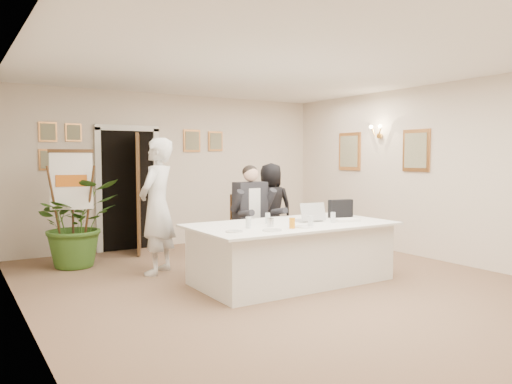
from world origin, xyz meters
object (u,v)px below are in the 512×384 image
(laptop, at_px, (307,211))
(steel_jug, at_px, (270,223))
(paper_stack, at_px, (346,220))
(seated_man, at_px, (252,215))
(flip_chart, at_px, (73,214))
(conference_table, at_px, (291,252))
(standing_man, at_px, (157,206))
(standing_woman, at_px, (271,207))
(oj_glass, at_px, (292,223))
(laptop_bag, at_px, (341,209))
(potted_palm, at_px, (76,223))

(laptop, xyz_separation_m, steel_jug, (-0.74, -0.22, -0.08))
(laptop, height_order, paper_stack, laptop)
(seated_man, bearing_deg, flip_chart, 163.99)
(paper_stack, bearing_deg, conference_table, 163.70)
(standing_man, height_order, laptop, standing_man)
(conference_table, relative_size, laptop, 7.08)
(conference_table, relative_size, standing_woman, 1.73)
(standing_woman, height_order, steel_jug, standing_woman)
(standing_woman, distance_m, laptop, 1.99)
(oj_glass, relative_size, steel_jug, 1.18)
(laptop_bag, distance_m, paper_stack, 0.43)
(conference_table, distance_m, oj_glass, 0.65)
(standing_man, xyz_separation_m, laptop, (1.64, -1.30, -0.04))
(laptop, bearing_deg, seated_man, 110.95)
(paper_stack, height_order, oj_glass, oj_glass)
(laptop_bag, bearing_deg, flip_chart, 150.90)
(steel_jug, bearing_deg, conference_table, 18.28)
(seated_man, relative_size, oj_glass, 11.84)
(paper_stack, xyz_separation_m, oj_glass, (-1.03, -0.17, 0.05))
(paper_stack, xyz_separation_m, steel_jug, (-1.18, 0.08, 0.04))
(potted_palm, bearing_deg, standing_woman, -8.98)
(conference_table, bearing_deg, laptop, 13.53)
(standing_woman, distance_m, potted_palm, 3.20)
(potted_palm, bearing_deg, paper_stack, -42.10)
(seated_man, bearing_deg, paper_stack, -49.84)
(standing_man, distance_m, steel_jug, 1.77)
(paper_stack, bearing_deg, seated_man, 116.86)
(standing_man, distance_m, oj_glass, 2.06)
(oj_glass, bearing_deg, seated_man, 76.88)
(conference_table, bearing_deg, seated_man, 86.09)
(laptop_bag, height_order, oj_glass, laptop_bag)
(conference_table, distance_m, seated_man, 1.18)
(paper_stack, relative_size, steel_jug, 2.99)
(paper_stack, relative_size, oj_glass, 2.53)
(flip_chart, distance_m, standing_man, 1.41)
(potted_palm, distance_m, oj_glass, 3.43)
(standing_woman, relative_size, laptop, 4.10)
(flip_chart, bearing_deg, laptop_bag, -35.37)
(laptop_bag, distance_m, steel_jug, 1.43)
(oj_glass, bearing_deg, laptop_bag, 23.05)
(seated_man, height_order, laptop, seated_man)
(conference_table, height_order, laptop, laptop)
(conference_table, height_order, standing_man, standing_man)
(flip_chart, xyz_separation_m, laptop_bag, (3.22, -2.28, 0.11))
(flip_chart, relative_size, oj_glass, 13.20)
(laptop, distance_m, steel_jug, 0.77)
(flip_chart, height_order, standing_woman, flip_chart)
(flip_chart, distance_m, laptop_bag, 3.95)
(potted_palm, distance_m, paper_stack, 3.98)
(seated_man, relative_size, laptop_bag, 4.19)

